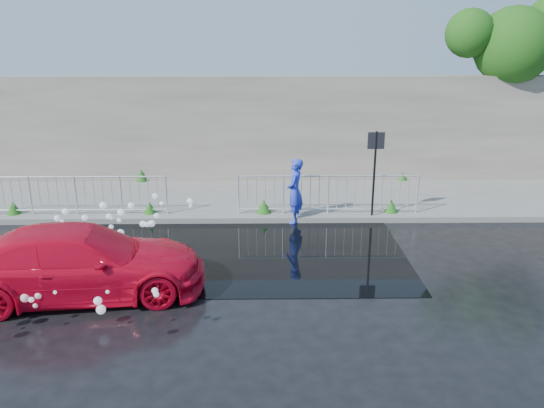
{
  "coord_description": "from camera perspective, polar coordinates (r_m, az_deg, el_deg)",
  "views": [
    {
      "loc": [
        1.23,
        -10.78,
        4.87
      ],
      "look_at": [
        1.41,
        1.5,
        1.0
      ],
      "focal_mm": 35.0,
      "sensor_mm": 36.0,
      "label": 1
    }
  ],
  "objects": [
    {
      "name": "ground",
      "position": [
        11.89,
        -6.73,
        -6.81
      ],
      "size": [
        90.0,
        90.0,
        0.0
      ],
      "primitive_type": "plane",
      "color": "black",
      "rests_on": "ground"
    },
    {
      "name": "pavement",
      "position": [
        16.54,
        -5.06,
        0.57
      ],
      "size": [
        30.0,
        4.0,
        0.15
      ],
      "primitive_type": "cube",
      "color": "#5E5E5A",
      "rests_on": "ground"
    },
    {
      "name": "curb",
      "position": [
        14.64,
        -5.6,
        -1.69
      ],
      "size": [
        30.0,
        0.25,
        0.16
      ],
      "primitive_type": "cube",
      "color": "#5E5E5A",
      "rests_on": "ground"
    },
    {
      "name": "retaining_wall",
      "position": [
        18.26,
        -4.73,
        8.08
      ],
      "size": [
        30.0,
        0.6,
        3.5
      ],
      "primitive_type": "cube",
      "color": "#666255",
      "rests_on": "pavement"
    },
    {
      "name": "puddle",
      "position": [
        12.77,
        -4.05,
        -4.95
      ],
      "size": [
        8.0,
        5.0,
        0.01
      ],
      "primitive_type": "cube",
      "color": "black",
      "rests_on": "ground"
    },
    {
      "name": "sign_post",
      "position": [
        14.54,
        11.02,
        4.67
      ],
      "size": [
        0.45,
        0.06,
        2.5
      ],
      "color": "black",
      "rests_on": "ground"
    },
    {
      "name": "tree",
      "position": [
        20.16,
        25.68,
        15.75
      ],
      "size": [
        4.98,
        2.58,
        6.38
      ],
      "color": "#332114",
      "rests_on": "ground"
    },
    {
      "name": "railing_left",
      "position": [
        15.62,
        -20.35,
        1.03
      ],
      "size": [
        5.05,
        0.05,
        1.1
      ],
      "color": "silver",
      "rests_on": "pavement"
    },
    {
      "name": "railing_right",
      "position": [
        14.83,
        6.07,
        1.2
      ],
      "size": [
        5.05,
        0.05,
        1.1
      ],
      "color": "silver",
      "rests_on": "pavement"
    },
    {
      "name": "weeds",
      "position": [
        16.01,
        -6.43,
        0.93
      ],
      "size": [
        12.17,
        3.93,
        0.42
      ],
      "color": "#134713",
      "rests_on": "pavement"
    },
    {
      "name": "water_spray",
      "position": [
        11.91,
        -18.84,
        -3.86
      ],
      "size": [
        3.7,
        5.66,
        1.11
      ],
      "color": "white",
      "rests_on": "ground"
    },
    {
      "name": "red_car",
      "position": [
        11.02,
        -19.87,
        -5.89
      ],
      "size": [
        4.99,
        2.56,
        1.39
      ],
      "primitive_type": "imported",
      "rotation": [
        0.0,
        0.0,
        1.7
      ],
      "color": "red",
      "rests_on": "ground"
    },
    {
      "name": "person",
      "position": [
        14.37,
        2.48,
        1.39
      ],
      "size": [
        0.56,
        0.73,
        1.78
      ],
      "primitive_type": "imported",
      "rotation": [
        0.0,
        0.0,
        -1.79
      ],
      "color": "blue",
      "rests_on": "ground"
    }
  ]
}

